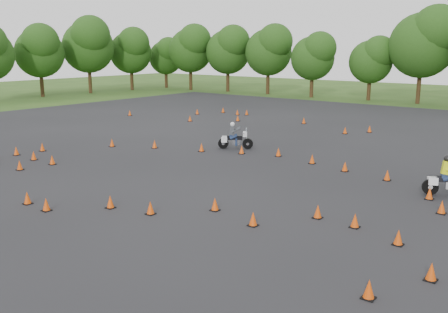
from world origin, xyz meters
The scene contains 4 objects.
ground centered at (0.00, 0.00, 0.00)m, with size 140.00×140.00×0.00m, color #2D5119.
asphalt_pad centered at (0.00, 6.00, 0.01)m, with size 62.00×62.00×0.00m, color black.
traffic_cones centered at (-0.10, 5.59, 0.23)m, with size 36.74×33.14×0.45m.
rider_grey centered at (-4.16, 10.36, 0.78)m, with size 2.00×0.61×1.54m, color #3B3E42, non-canonical shape.
Camera 1 is at (12.64, -12.07, 5.68)m, focal length 40.00 mm.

